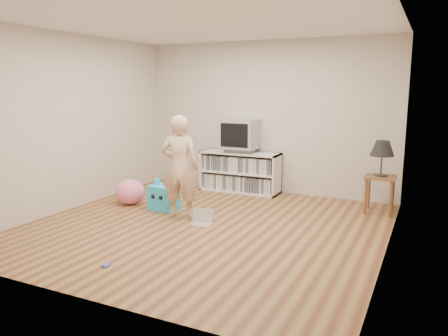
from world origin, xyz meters
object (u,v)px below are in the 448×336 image
person (180,167)px  laptop (202,220)px  media_unit (240,172)px  crt_tv (240,134)px  table_lamp (382,149)px  plush_blue (164,197)px  plush_pink (130,192)px  dvd_deck (240,150)px  side_table (380,185)px

person → laptop: person is taller
media_unit → crt_tv: crt_tv is taller
table_lamp → person: person is taller
crt_tv → table_lamp: 2.41m
crt_tv → media_unit: bearing=90.0°
crt_tv → plush_blue: bearing=-109.4°
table_lamp → plush_blue: table_lamp is taller
person → plush_pink: size_ratio=3.15×
dvd_deck → crt_tv: (0.00, -0.00, 0.29)m
dvd_deck → plush_pink: dvd_deck is taller
side_table → plush_blue: (-2.93, -1.22, -0.22)m
media_unit → table_lamp: (2.38, -0.39, 0.59)m
person → plush_pink: 1.25m
laptop → plush_blue: bearing=147.9°
media_unit → plush_pink: (-1.21, -1.56, -0.15)m
crt_tv → table_lamp: size_ratio=1.17×
media_unit → person: person is taller
dvd_deck → side_table: 2.43m
laptop → plush_pink: (-1.50, 0.41, 0.14)m
laptop → crt_tv: bearing=89.8°
media_unit → person: 1.88m
table_lamp → laptop: (-2.09, -1.58, -0.89)m
table_lamp → person: (-2.49, -1.45, -0.22)m
crt_tv → person: person is taller
crt_tv → laptop: 2.20m
media_unit → dvd_deck: bearing=-90.0°
laptop → plush_pink: size_ratio=0.70×
dvd_deck → table_lamp: table_lamp is taller
media_unit → crt_tv: 0.67m
person → side_table: bearing=-166.2°
side_table → plush_pink: size_ratio=1.20×
plush_blue → media_unit: bearing=75.4°
side_table → table_lamp: size_ratio=1.07×
table_lamp → plush_pink: 3.85m
plush_pink → table_lamp: bearing=18.1°
media_unit → crt_tv: size_ratio=2.33×
side_table → table_lamp: (0.00, 0.00, 0.53)m
plush_blue → plush_pink: bearing=-179.2°
laptop → dvd_deck: bearing=89.7°
crt_tv → plush_blue: (-0.56, -1.58, -0.83)m
person → plush_blue: bearing=-44.7°
crt_tv → person: 1.85m
side_table → plush_blue: side_table is taller
side_table → person: (-2.49, -1.45, 0.31)m
dvd_deck → side_table: (2.38, -0.37, -0.32)m
dvd_deck → plush_pink: (-1.21, -1.54, -0.54)m
dvd_deck → crt_tv: 0.29m
media_unit → person: (-0.12, -1.84, 0.37)m
crt_tv → side_table: bearing=-8.8°
person → plush_pink: person is taller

